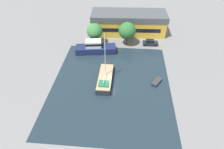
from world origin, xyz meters
TOP-DOWN VIEW (x-y plane):
  - ground_plane at (0.00, 0.00)m, footprint 440.00×440.00m
  - water_canal at (0.00, 0.00)m, footprint 27.26×32.93m
  - warehouse_building at (3.37, 26.68)m, footprint 24.29×9.89m
  - quay_tree_near_building at (3.06, 18.72)m, footprint 5.08×5.08m
  - quay_tree_by_water at (-6.46, 18.17)m, footprint 4.65×4.65m
  - parked_car at (10.17, 18.79)m, footprint 4.51×1.92m
  - sailboat_moored at (-1.49, 1.32)m, footprint 3.32×11.24m
  - motor_cruiser at (-5.79, 13.66)m, footprint 11.90×5.21m
  - small_dinghy at (10.67, 1.48)m, footprint 2.91×3.49m

SIDE VIEW (x-z plane):
  - ground_plane at x=0.00m, z-range 0.00..0.00m
  - water_canal at x=0.00m, z-range 0.00..0.01m
  - small_dinghy at x=10.67m, z-range 0.01..0.64m
  - sailboat_moored at x=-1.49m, z-range -5.31..6.87m
  - parked_car at x=10.17m, z-range 0.00..1.73m
  - motor_cruiser at x=-5.79m, z-range -0.51..3.18m
  - warehouse_building at x=3.37m, z-range 0.04..6.80m
  - quay_tree_by_water at x=-6.46m, z-range 0.95..7.50m
  - quay_tree_near_building at x=3.06m, z-range 0.97..8.02m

